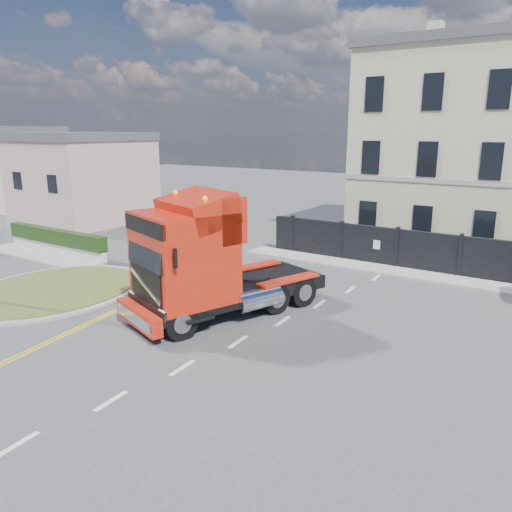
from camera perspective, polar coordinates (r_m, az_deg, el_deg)
The scene contains 11 objects.
ground at distance 20.20m, azimuth -3.60°, elevation -5.38°, with size 120.00×120.00×0.00m, color #424244.
traffic_island at distance 23.16m, azimuth -22.26°, elevation -3.66°, with size 6.80×6.80×0.17m.
hedge_wall at distance 30.26m, azimuth -21.85°, elevation 1.70°, with size 8.00×0.55×1.35m.
pavement_side at distance 29.82m, azimuth -23.45°, elevation 0.01°, with size 8.50×1.80×0.10m, color gray.
seaside_bldg_pink at distance 39.90m, azimuth -19.11°, elevation 8.04°, with size 8.00×8.00×6.00m, color #CAAA9E.
seaside_bldg_cream at distance 47.60m, azimuth -23.09°, elevation 7.96°, with size 9.00×8.00×5.00m, color white.
seaside_bldg_white at distance 54.00m, azimuth -26.46°, elevation 9.03°, with size 8.00×8.00×6.50m, color silver.
hoarding_fence at distance 25.30m, azimuth 21.27°, elevation 0.06°, with size 18.80×0.25×2.00m.
georgian_building at distance 32.12m, azimuth 24.11°, elevation 11.24°, with size 12.30×10.30×12.80m.
pavement_far at distance 24.80m, azimuth 19.37°, elevation -2.30°, with size 20.00×1.60×0.12m, color gray.
truck at distance 18.11m, azimuth -6.15°, elevation -0.99°, with size 5.20×8.11×4.56m.
Camera 1 is at (11.57, -15.11, 6.77)m, focal length 35.00 mm.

